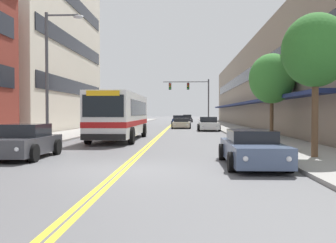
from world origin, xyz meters
name	(u,v)px	position (x,y,z in m)	size (l,w,h in m)	color
ground_plane	(170,126)	(0.00, 37.00, 0.00)	(240.00, 240.00, 0.00)	#565659
sidewalk_left	(114,126)	(-7.37, 37.00, 0.06)	(3.74, 106.00, 0.13)	gray
sidewalk_right	(226,126)	(7.37, 37.00, 0.06)	(3.74, 106.00, 0.13)	gray
centre_line	(170,126)	(0.00, 37.00, 0.00)	(0.34, 106.00, 0.01)	yellow
office_tower_left	(19,3)	(-15.48, 26.89, 13.30)	(12.08, 22.95, 26.61)	beige
storefront_row_right	(274,88)	(13.47, 37.00, 5.06)	(9.10, 68.00, 10.12)	gray
city_bus	(121,114)	(-2.32, 13.09, 1.72)	(2.82, 10.74, 3.04)	silver
car_black_parked_left_near	(131,123)	(-4.31, 31.94, 0.63)	(2.01, 4.27, 1.37)	black
car_red_parked_left_mid	(118,125)	(-4.30, 22.90, 0.63)	(2.05, 4.65, 1.35)	maroon
car_dark_grey_parked_left_far	(24,142)	(-4.44, 2.79, 0.63)	(2.03, 4.14, 1.37)	#38383D
car_slate_blue_parked_right_foreground	(252,149)	(4.33, 1.07, 0.58)	(1.99, 4.85, 1.22)	#475675
car_white_parked_right_mid	(208,124)	(4.37, 25.70, 0.64)	(2.14, 4.51, 1.39)	white
car_navy_moving_lead	(179,120)	(1.07, 44.32, 0.65)	(2.13, 4.49, 1.41)	#19234C
car_charcoal_moving_second	(187,119)	(2.44, 59.41, 0.65)	(2.07, 4.45, 1.42)	#232328
car_champagne_moving_third	(181,123)	(1.59, 31.56, 0.56)	(2.18, 4.59, 1.18)	beige
traffic_signal_mast	(193,93)	(3.07, 38.90, 4.53)	(6.22, 0.38, 6.34)	#47474C
street_lamp_left_near	(52,67)	(-5.00, 7.58, 4.26)	(2.07, 0.28, 7.11)	#47474C
street_tree_right_near	(316,51)	(6.96, 2.52, 4.17)	(2.54, 2.54, 5.46)	brown
street_tree_right_mid	(272,79)	(7.93, 13.88, 4.14)	(3.09, 3.09, 5.72)	brown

